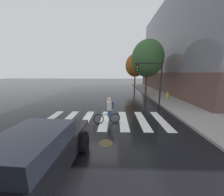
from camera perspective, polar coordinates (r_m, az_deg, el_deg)
ground_plane at (r=8.59m, az=-5.66°, el=-10.08°), size 120.00×120.00×0.00m
crosswalk_stripes at (r=8.55m, az=-3.44°, el=-10.09°), size 8.21×3.53×0.01m
manhole_cover at (r=6.01m, az=-2.87°, el=-20.19°), size 0.64×0.64×0.01m
sedan_near at (r=4.47m, az=-32.33°, el=-22.17°), size 2.35×4.69×1.59m
cyclist at (r=7.70m, az=-1.50°, el=-5.94°), size 1.69×0.40×1.69m
traffic_light_near at (r=11.57m, az=18.06°, el=9.58°), size 2.47×0.28×4.20m
fire_hydrant at (r=16.16m, az=24.42°, el=1.23°), size 0.33×0.22×0.78m
street_tree_near at (r=17.45m, az=16.21°, el=17.21°), size 4.15×4.15×7.38m
street_tree_mid at (r=25.04m, az=10.81°, el=14.72°), size 3.81×3.81×6.77m
corner_building at (r=26.83m, az=39.39°, el=17.60°), size 16.34×24.80×14.32m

